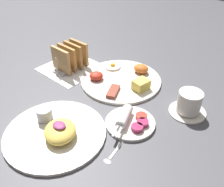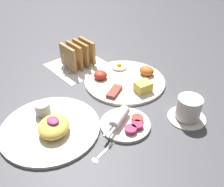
{
  "view_description": "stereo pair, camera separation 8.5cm",
  "coord_description": "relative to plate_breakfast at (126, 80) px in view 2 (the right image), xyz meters",
  "views": [
    {
      "loc": [
        0.52,
        -0.48,
        0.53
      ],
      "look_at": [
        0.06,
        0.04,
        0.03
      ],
      "focal_mm": 40.0,
      "sensor_mm": 36.0,
      "label": 1
    },
    {
      "loc": [
        0.58,
        -0.42,
        0.53
      ],
      "look_at": [
        0.06,
        0.04,
        0.03
      ],
      "focal_mm": 40.0,
      "sensor_mm": 36.0,
      "label": 2
    }
  ],
  "objects": [
    {
      "name": "plate_breakfast",
      "position": [
        0.0,
        0.0,
        0.0
      ],
      "size": [
        0.31,
        0.31,
        0.05
      ],
      "color": "silver",
      "rests_on": "ground_plane"
    },
    {
      "name": "teaspoon",
      "position": [
        0.21,
        -0.29,
        -0.01
      ],
      "size": [
        0.04,
        0.13,
        0.01
      ],
      "color": "silver",
      "rests_on": "ground_plane"
    },
    {
      "name": "ground_plane",
      "position": [
        -0.0,
        -0.16,
        -0.01
      ],
      "size": [
        3.0,
        3.0,
        0.0
      ],
      "primitive_type": "plane",
      "color": "#47474C"
    },
    {
      "name": "plate_condiments",
      "position": [
        0.17,
        -0.17,
        0.0
      ],
      "size": [
        0.15,
        0.17,
        0.04
      ],
      "color": "silver",
      "rests_on": "ground_plane"
    },
    {
      "name": "napkin_flat",
      "position": [
        -0.22,
        -0.06,
        -0.01
      ],
      "size": [
        0.22,
        0.22,
        0.0
      ],
      "color": "white",
      "rests_on": "ground_plane"
    },
    {
      "name": "toast_rack",
      "position": [
        -0.22,
        -0.06,
        0.04
      ],
      "size": [
        0.1,
        0.15,
        0.1
      ],
      "color": "#B7B7BC",
      "rests_on": "ground_plane"
    },
    {
      "name": "plate_foreground",
      "position": [
        0.04,
        -0.35,
        0.0
      ],
      "size": [
        0.3,
        0.3,
        0.06
      ],
      "color": "silver",
      "rests_on": "ground_plane"
    },
    {
      "name": "coffee_cup",
      "position": [
        0.28,
        -0.0,
        0.03
      ],
      "size": [
        0.12,
        0.12,
        0.08
      ],
      "color": "silver",
      "rests_on": "ground_plane"
    }
  ]
}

